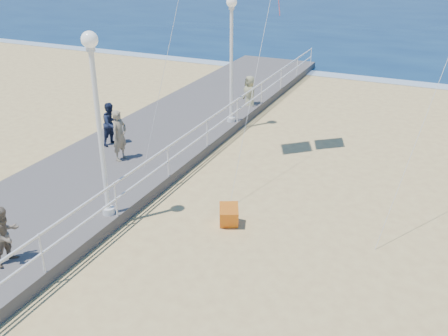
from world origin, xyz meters
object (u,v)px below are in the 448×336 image
at_px(lamp_post_far, 231,48).
at_px(spectator_1, 6,235).
at_px(spectator_6, 120,135).
at_px(spectator_7, 111,124).
at_px(beach_walker_c, 250,94).
at_px(lamp_post_mid, 97,109).
at_px(box_kite, 229,217).

height_order(lamp_post_far, spectator_1, lamp_post_far).
relative_size(spectator_6, spectator_7, 1.11).
bearing_deg(lamp_post_far, spectator_6, -109.98).
height_order(spectator_1, beach_walker_c, spectator_1).
bearing_deg(spectator_1, spectator_6, 12.98).
xyz_separation_m(spectator_6, spectator_7, (-1.18, 1.10, -0.09)).
height_order(lamp_post_far, beach_walker_c, lamp_post_far).
xyz_separation_m(lamp_post_far, spectator_1, (-0.80, -11.99, -2.48)).
distance_m(lamp_post_mid, beach_walker_c, 11.99).
bearing_deg(box_kite, lamp_post_far, 87.67).
xyz_separation_m(spectator_6, box_kite, (5.25, -2.03, -1.04)).
relative_size(lamp_post_far, spectator_7, 3.13).
distance_m(spectator_1, spectator_7, 7.96).
bearing_deg(box_kite, lamp_post_mid, 178.62).
xyz_separation_m(lamp_post_mid, spectator_1, (-0.80, -2.99, -2.48)).
bearing_deg(lamp_post_mid, spectator_7, 124.61).
distance_m(lamp_post_far, spectator_7, 5.94).
distance_m(lamp_post_mid, spectator_7, 6.09).
distance_m(spectator_1, box_kite, 6.09).
relative_size(spectator_7, box_kite, 2.83).
xyz_separation_m(lamp_post_mid, spectator_7, (-3.18, 4.60, -2.41)).
bearing_deg(spectator_6, beach_walker_c, -9.70).
height_order(lamp_post_far, spectator_6, lamp_post_far).
distance_m(spectator_1, spectator_6, 6.61).
height_order(lamp_post_mid, box_kite, lamp_post_mid).
relative_size(lamp_post_mid, spectator_1, 3.42).
bearing_deg(box_kite, spectator_7, 128.32).
bearing_deg(spectator_6, spectator_1, -166.70).
xyz_separation_m(lamp_post_far, box_kite, (3.25, -7.53, -3.36)).
height_order(spectator_6, spectator_7, spectator_6).
height_order(beach_walker_c, box_kite, beach_walker_c).
bearing_deg(beach_walker_c, lamp_post_mid, -47.58).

